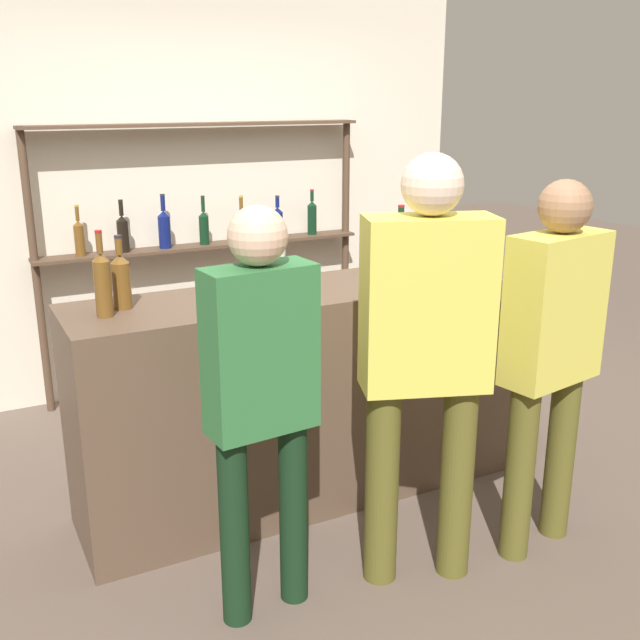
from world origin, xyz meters
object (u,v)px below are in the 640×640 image
at_px(counter_bottle_2, 277,263).
at_px(customer_right, 552,343).
at_px(counter_bottle_0, 400,243).
at_px(customer_left, 261,385).
at_px(customer_center, 425,345).
at_px(counter_bottle_1, 103,283).
at_px(counter_bottle_4, 256,263).
at_px(counter_bottle_3, 121,280).

xyz_separation_m(counter_bottle_2, customer_right, (0.86, -0.90, -0.26)).
bearing_deg(counter_bottle_0, customer_left, -142.53).
bearing_deg(customer_center, customer_left, 102.02).
height_order(counter_bottle_0, counter_bottle_1, counter_bottle_1).
relative_size(counter_bottle_2, customer_center, 0.20).
height_order(counter_bottle_4, customer_left, customer_left).
bearing_deg(counter_bottle_2, customer_center, -73.34).
distance_m(counter_bottle_3, customer_left, 0.90).
bearing_deg(counter_bottle_4, customer_center, -71.47).
height_order(counter_bottle_1, counter_bottle_4, counter_bottle_1).
distance_m(counter_bottle_1, counter_bottle_2, 0.81).
bearing_deg(counter_bottle_3, customer_left, -69.44).
xyz_separation_m(counter_bottle_2, counter_bottle_3, (-0.71, 0.05, -0.01)).
relative_size(counter_bottle_2, counter_bottle_3, 1.11).
height_order(counter_bottle_0, counter_bottle_3, counter_bottle_0).
relative_size(counter_bottle_1, customer_center, 0.20).
height_order(counter_bottle_1, customer_right, customer_right).
bearing_deg(counter_bottle_2, customer_left, -118.43).
xyz_separation_m(counter_bottle_0, counter_bottle_1, (-1.59, -0.19, 0.01)).
bearing_deg(customer_center, counter_bottle_3, 66.76).
bearing_deg(counter_bottle_2, customer_right, -46.26).
distance_m(counter_bottle_2, customer_center, 0.90).
bearing_deg(counter_bottle_1, customer_center, -37.42).
xyz_separation_m(counter_bottle_4, customer_center, (0.32, -0.95, -0.17)).
height_order(counter_bottle_2, customer_center, customer_center).
bearing_deg(customer_left, counter_bottle_4, -26.53).
xyz_separation_m(counter_bottle_1, customer_left, (0.40, -0.72, -0.27)).
bearing_deg(customer_left, counter_bottle_1, 24.16).
distance_m(counter_bottle_3, customer_right, 1.86).
height_order(counter_bottle_3, customer_left, customer_left).
height_order(counter_bottle_0, customer_right, customer_right).
distance_m(counter_bottle_3, counter_bottle_4, 0.65).
bearing_deg(customer_right, counter_bottle_4, 32.72).
relative_size(counter_bottle_0, counter_bottle_4, 0.99).
bearing_deg(counter_bottle_0, customer_right, -85.74).
relative_size(counter_bottle_4, customer_left, 0.21).
distance_m(counter_bottle_1, counter_bottle_4, 0.76).
xyz_separation_m(counter_bottle_1, counter_bottle_3, (0.10, 0.09, -0.02)).
height_order(counter_bottle_0, counter_bottle_2, counter_bottle_2).
xyz_separation_m(counter_bottle_0, customer_left, (-1.19, -0.92, -0.26)).
bearing_deg(counter_bottle_1, counter_bottle_3, 42.67).
bearing_deg(counter_bottle_4, counter_bottle_2, -58.03).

